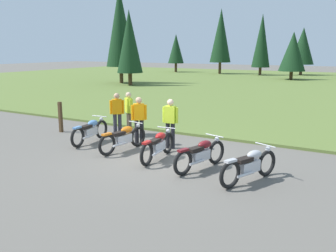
# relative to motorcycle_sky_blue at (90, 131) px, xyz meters

# --- Properties ---
(ground_plane) EXTENTS (140.00, 140.00, 0.00)m
(ground_plane) POSITION_rel_motorcycle_sky_blue_xyz_m (3.08, -0.43, -0.44)
(ground_plane) COLOR #605B54
(grass_moorland) EXTENTS (80.00, 44.00, 0.10)m
(grass_moorland) POSITION_rel_motorcycle_sky_blue_xyz_m (3.08, 24.65, -0.39)
(grass_moorland) COLOR #5B7033
(grass_moorland) RESTS_ON ground
(forest_treeline) EXTENTS (38.38, 28.97, 9.15)m
(forest_treeline) POSITION_rel_motorcycle_sky_blue_xyz_m (1.72, 33.58, 3.86)
(forest_treeline) COLOR #47331E
(forest_treeline) RESTS_ON ground
(motorcycle_sky_blue) EXTENTS (0.62, 2.10, 0.88)m
(motorcycle_sky_blue) POSITION_rel_motorcycle_sky_blue_xyz_m (0.00, 0.00, 0.00)
(motorcycle_sky_blue) COLOR black
(motorcycle_sky_blue) RESTS_ON ground
(motorcycle_orange) EXTENTS (0.62, 2.09, 0.88)m
(motorcycle_orange) POSITION_rel_motorcycle_sky_blue_xyz_m (1.66, -0.27, 0.00)
(motorcycle_orange) COLOR black
(motorcycle_orange) RESTS_ON ground
(motorcycle_red) EXTENTS (0.62, 2.10, 0.88)m
(motorcycle_red) POSITION_rel_motorcycle_sky_blue_xyz_m (3.12, -0.49, 0.00)
(motorcycle_red) COLOR black
(motorcycle_red) RESTS_ON ground
(motorcycle_maroon) EXTENTS (0.81, 2.05, 0.88)m
(motorcycle_maroon) POSITION_rel_motorcycle_sky_blue_xyz_m (4.62, -0.71, 0.00)
(motorcycle_maroon) COLOR black
(motorcycle_maroon) RESTS_ON ground
(motorcycle_silver) EXTENTS (0.97, 1.98, 0.88)m
(motorcycle_silver) POSITION_rel_motorcycle_sky_blue_xyz_m (6.09, -0.99, 0.00)
(motorcycle_silver) COLOR black
(motorcycle_silver) RESTS_ON ground
(rider_near_row_end) EXTENTS (0.55, 0.27, 1.67)m
(rider_near_row_end) POSITION_rel_motorcycle_sky_blue_xyz_m (2.85, 0.74, 0.51)
(rider_near_row_end) COLOR black
(rider_near_row_end) RESTS_ON ground
(rider_checking_bike) EXTENTS (0.45, 0.39, 1.67)m
(rider_checking_bike) POSITION_rel_motorcycle_sky_blue_xyz_m (0.49, 1.68, 0.51)
(rider_checking_bike) COLOR #4C4233
(rider_checking_bike) RESTS_ON ground
(rider_with_back_turned) EXTENTS (0.44, 0.40, 1.67)m
(rider_with_back_turned) POSITION_rel_motorcycle_sky_blue_xyz_m (1.66, 0.65, 0.51)
(rider_with_back_turned) COLOR black
(rider_with_back_turned) RESTS_ON ground
(rider_in_hivis_vest) EXTENTS (0.44, 0.40, 1.67)m
(rider_in_hivis_vest) POSITION_rel_motorcycle_sky_blue_xyz_m (0.28, 1.21, 0.51)
(rider_in_hivis_vest) COLOR #2D2D38
(rider_in_hivis_vest) RESTS_ON ground
(trail_marker_post) EXTENTS (0.12, 0.12, 1.22)m
(trail_marker_post) POSITION_rel_motorcycle_sky_blue_xyz_m (-2.17, 0.69, 0.17)
(trail_marker_post) COLOR #47331E
(trail_marker_post) RESTS_ON ground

